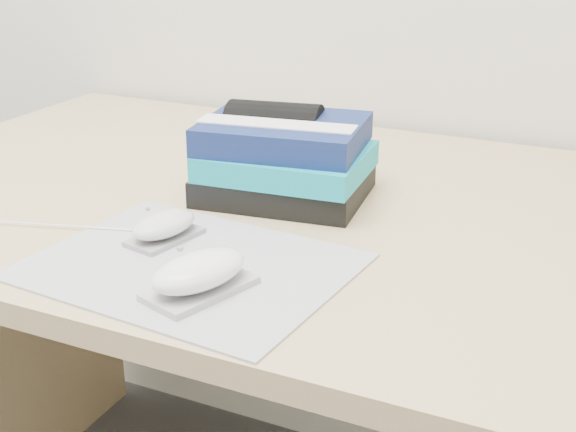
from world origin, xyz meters
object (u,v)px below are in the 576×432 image
at_px(mouse_front, 199,274).
at_px(book_stack, 285,160).
at_px(desk, 398,348).
at_px(mouse_rear, 164,227).
at_px(pouch, 274,146).

xyz_separation_m(mouse_front, book_stack, (-0.05, 0.31, 0.03)).
relative_size(desk, book_stack, 6.65).
bearing_deg(book_stack, mouse_rear, -107.23).
relative_size(mouse_rear, pouch, 0.70).
height_order(mouse_rear, mouse_front, mouse_front).
distance_m(book_stack, pouch, 0.05).
height_order(mouse_rear, pouch, pouch).
height_order(desk, mouse_front, mouse_front).
relative_size(mouse_rear, book_stack, 0.42).
relative_size(book_stack, pouch, 1.65).
distance_m(mouse_rear, book_stack, 0.22).
bearing_deg(desk, mouse_front, -107.20).
height_order(desk, pouch, pouch).
relative_size(mouse_rear, mouse_front, 0.78).
bearing_deg(pouch, mouse_rear, -97.27).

